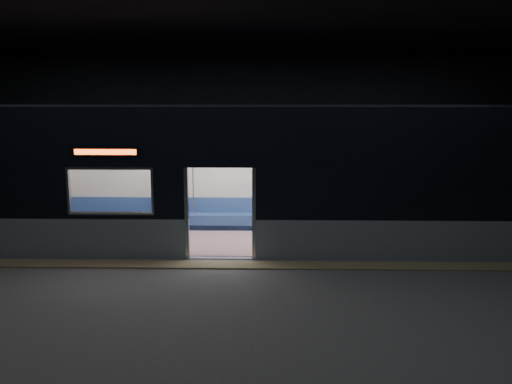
{
  "coord_description": "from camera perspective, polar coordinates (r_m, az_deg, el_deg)",
  "views": [
    {
      "loc": [
        1.05,
        -10.53,
        3.63
      ],
      "look_at": [
        0.76,
        2.3,
        1.29
      ],
      "focal_mm": 38.0,
      "sensor_mm": 36.0,
      "label": 1
    }
  ],
  "objects": [
    {
      "name": "tactile_strip",
      "position": [
        11.7,
        -3.94,
        -7.67
      ],
      "size": [
        22.8,
        0.5,
        0.03
      ],
      "primitive_type": "cube",
      "color": "#8C7F59",
      "rests_on": "station_floor"
    },
    {
      "name": "passenger",
      "position": [
        14.6,
        -9.49,
        -0.76
      ],
      "size": [
        0.45,
        0.77,
        1.49
      ],
      "rotation": [
        0.0,
        0.0,
        -0.03
      ],
      "color": "black",
      "rests_on": "metro_car"
    },
    {
      "name": "station_envelope",
      "position": [
        10.58,
        -4.46,
        10.51
      ],
      "size": [
        24.0,
        14.0,
        5.0
      ],
      "color": "black",
      "rests_on": "station_floor"
    },
    {
      "name": "station_floor",
      "position": [
        11.18,
        -4.19,
        -8.64
      ],
      "size": [
        24.0,
        14.0,
        0.01
      ],
      "primitive_type": "cube",
      "color": "#47494C",
      "rests_on": "ground"
    },
    {
      "name": "transit_map",
      "position": [
        15.03,
        15.94,
        1.63
      ],
      "size": [
        0.93,
        0.03,
        0.6
      ],
      "primitive_type": "cube",
      "color": "white",
      "rests_on": "metro_car"
    },
    {
      "name": "metro_car",
      "position": [
        13.23,
        -3.26,
        2.59
      ],
      "size": [
        18.0,
        3.04,
        3.35
      ],
      "color": "gray",
      "rests_on": "station_floor"
    },
    {
      "name": "handbag",
      "position": [
        14.37,
        -9.5,
        -1.53
      ],
      "size": [
        0.35,
        0.31,
        0.15
      ],
      "primitive_type": "cube",
      "rotation": [
        0.0,
        0.0,
        -0.18
      ],
      "color": "black",
      "rests_on": "passenger"
    }
  ]
}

